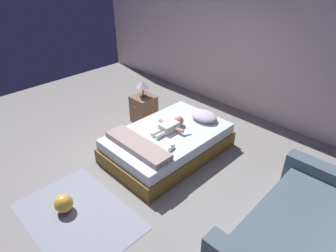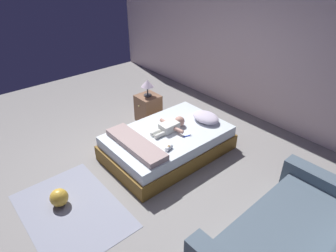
% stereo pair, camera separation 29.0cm
% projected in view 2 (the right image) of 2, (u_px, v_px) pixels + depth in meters
% --- Properties ---
extents(ground_plane, '(8.00, 8.00, 0.00)m').
position_uv_depth(ground_plane, '(118.00, 175.00, 4.21)').
color(ground_plane, gray).
extents(wall_behind_bed, '(8.00, 0.12, 2.82)m').
position_uv_depth(wall_behind_bed, '(257.00, 40.00, 5.14)').
color(wall_behind_bed, silver).
rests_on(wall_behind_bed, ground_plane).
extents(bed, '(1.21, 1.89, 0.40)m').
position_uv_depth(bed, '(168.00, 143.00, 4.55)').
color(bed, brown).
rests_on(bed, ground_plane).
extents(pillow, '(0.46, 0.34, 0.13)m').
position_uv_depth(pillow, '(206.00, 117.00, 4.69)').
color(pillow, silver).
rests_on(pillow, bed).
extents(baby, '(0.49, 0.60, 0.16)m').
position_uv_depth(baby, '(171.00, 126.00, 4.47)').
color(baby, white).
rests_on(baby, bed).
extents(toothbrush, '(0.05, 0.12, 0.02)m').
position_uv_depth(toothbrush, '(188.00, 136.00, 4.34)').
color(toothbrush, blue).
rests_on(toothbrush, bed).
extents(couch, '(1.18, 1.94, 0.81)m').
position_uv_depth(couch, '(299.00, 246.00, 2.89)').
color(couch, slate).
rests_on(couch, ground_plane).
extents(nightstand, '(0.38, 0.41, 0.51)m').
position_uv_depth(nightstand, '(148.00, 108.00, 5.42)').
color(nightstand, brown).
rests_on(nightstand, ground_plane).
extents(lamp, '(0.22, 0.22, 0.30)m').
position_uv_depth(lamp, '(147.00, 84.00, 5.18)').
color(lamp, '#333338').
rests_on(lamp, nightstand).
extents(rug, '(1.54, 1.06, 0.01)m').
position_uv_depth(rug, '(72.00, 211.00, 3.63)').
color(rug, '#8D91A3').
rests_on(rug, ground_plane).
extents(toy_ball, '(0.23, 0.23, 0.23)m').
position_uv_depth(toy_ball, '(59.00, 197.00, 3.66)').
color(toy_ball, gold).
rests_on(toy_ball, rug).
extents(blanket, '(1.09, 0.31, 0.08)m').
position_uv_depth(blanket, '(136.00, 144.00, 4.10)').
color(blanket, '#AC938F').
rests_on(blanket, bed).
extents(baby_bottle, '(0.09, 0.13, 0.08)m').
position_uv_depth(baby_bottle, '(169.00, 148.00, 4.04)').
color(baby_bottle, white).
rests_on(baby_bottle, bed).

